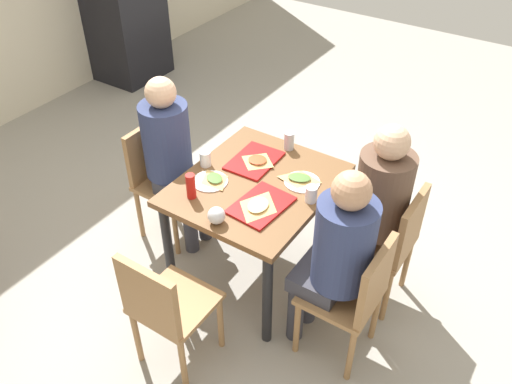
# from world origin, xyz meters

# --- Properties ---
(ground_plane) EXTENTS (10.00, 10.00, 0.02)m
(ground_plane) POSITION_xyz_m (0.00, 0.00, -0.01)
(ground_plane) COLOR #9E998E
(main_table) EXTENTS (1.01, 0.86, 0.76)m
(main_table) POSITION_xyz_m (0.00, 0.00, 0.65)
(main_table) COLOR brown
(main_table) RESTS_ON ground_plane
(chair_near_left) EXTENTS (0.40, 0.40, 0.86)m
(chair_near_left) POSITION_xyz_m (-0.25, -0.81, 0.50)
(chair_near_left) COLOR #9E7247
(chair_near_left) RESTS_ON ground_plane
(chair_near_right) EXTENTS (0.40, 0.40, 0.86)m
(chair_near_right) POSITION_xyz_m (0.25, -0.81, 0.50)
(chair_near_right) COLOR #9E7247
(chair_near_right) RESTS_ON ground_plane
(chair_far_side) EXTENTS (0.40, 0.40, 0.86)m
(chair_far_side) POSITION_xyz_m (0.00, 0.81, 0.50)
(chair_far_side) COLOR #9E7247
(chair_far_side) RESTS_ON ground_plane
(chair_left_end) EXTENTS (0.40, 0.40, 0.86)m
(chair_left_end) POSITION_xyz_m (-0.89, 0.00, 0.50)
(chair_left_end) COLOR #9E7247
(chair_left_end) RESTS_ON ground_plane
(person_in_red) EXTENTS (0.32, 0.42, 1.27)m
(person_in_red) POSITION_xyz_m (-0.25, -0.67, 0.75)
(person_in_red) COLOR #383842
(person_in_red) RESTS_ON ground_plane
(person_in_brown_jacket) EXTENTS (0.32, 0.42, 1.27)m
(person_in_brown_jacket) POSITION_xyz_m (0.25, -0.67, 0.75)
(person_in_brown_jacket) COLOR #383842
(person_in_brown_jacket) RESTS_ON ground_plane
(person_far_side) EXTENTS (0.32, 0.42, 1.27)m
(person_far_side) POSITION_xyz_m (-0.00, 0.67, 0.75)
(person_far_side) COLOR #383842
(person_far_side) RESTS_ON ground_plane
(tray_red_near) EXTENTS (0.38, 0.29, 0.02)m
(tray_red_near) POSITION_xyz_m (-0.18, -0.15, 0.77)
(tray_red_near) COLOR #B21414
(tray_red_near) RESTS_ON main_table
(tray_red_far) EXTENTS (0.37, 0.27, 0.02)m
(tray_red_far) POSITION_xyz_m (0.18, 0.13, 0.77)
(tray_red_far) COLOR #B21414
(tray_red_far) RESTS_ON main_table
(paper_plate_center) EXTENTS (0.22, 0.22, 0.01)m
(paper_plate_center) POSITION_xyz_m (-0.15, 0.24, 0.77)
(paper_plate_center) COLOR white
(paper_plate_center) RESTS_ON main_table
(paper_plate_near_edge) EXTENTS (0.22, 0.22, 0.01)m
(paper_plate_near_edge) POSITION_xyz_m (0.15, -0.24, 0.77)
(paper_plate_near_edge) COLOR white
(paper_plate_near_edge) RESTS_ON main_table
(pizza_slice_a) EXTENTS (0.24, 0.20, 0.02)m
(pizza_slice_a) POSITION_xyz_m (-0.21, -0.15, 0.79)
(pizza_slice_a) COLOR #DBAD60
(pizza_slice_a) RESTS_ON tray_red_near
(pizza_slice_b) EXTENTS (0.17, 0.18, 0.02)m
(pizza_slice_b) POSITION_xyz_m (0.17, 0.10, 0.79)
(pizza_slice_b) COLOR #DBAD60
(pizza_slice_b) RESTS_ON tray_red_far
(pizza_slice_c) EXTENTS (0.20, 0.21, 0.02)m
(pizza_slice_c) POSITION_xyz_m (-0.13, 0.22, 0.78)
(pizza_slice_c) COLOR #DBAD60
(pizza_slice_c) RESTS_ON paper_plate_center
(pizza_slice_d) EXTENTS (0.19, 0.23, 0.02)m
(pizza_slice_d) POSITION_xyz_m (0.16, -0.21, 0.78)
(pizza_slice_d) COLOR #DBAD60
(pizza_slice_d) RESTS_ON paper_plate_near_edge
(plastic_cup_a) EXTENTS (0.07, 0.07, 0.10)m
(plastic_cup_a) POSITION_xyz_m (-0.03, 0.37, 0.81)
(plastic_cup_a) COLOR white
(plastic_cup_a) RESTS_ON main_table
(plastic_cup_b) EXTENTS (0.07, 0.07, 0.10)m
(plastic_cup_b) POSITION_xyz_m (0.03, -0.37, 0.81)
(plastic_cup_b) COLOR white
(plastic_cup_b) RESTS_ON main_table
(soda_can) EXTENTS (0.07, 0.07, 0.12)m
(soda_can) POSITION_xyz_m (0.43, 0.02, 0.82)
(soda_can) COLOR #B7BCC6
(soda_can) RESTS_ON main_table
(condiment_bottle) EXTENTS (0.06, 0.06, 0.16)m
(condiment_bottle) POSITION_xyz_m (-0.33, 0.24, 0.84)
(condiment_bottle) COLOR red
(condiment_bottle) RESTS_ON main_table
(foil_bundle) EXTENTS (0.10, 0.10, 0.10)m
(foil_bundle) POSITION_xyz_m (-0.43, -0.02, 0.81)
(foil_bundle) COLOR silver
(foil_bundle) RESTS_ON main_table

